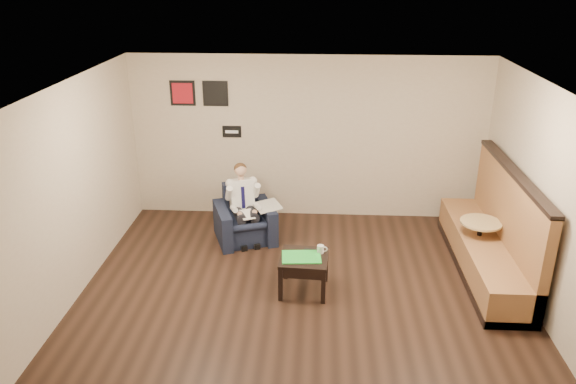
# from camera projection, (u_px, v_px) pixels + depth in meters

# --- Properties ---
(ground) EXTENTS (6.00, 6.00, 0.00)m
(ground) POSITION_uv_depth(u_px,v_px,m) (301.00, 309.00, 7.26)
(ground) COLOR black
(ground) RESTS_ON ground
(wall_back) EXTENTS (6.00, 0.02, 2.80)m
(wall_back) POSITION_uv_depth(u_px,v_px,m) (308.00, 138.00, 9.51)
(wall_back) COLOR beige
(wall_back) RESTS_ON ground
(wall_front) EXTENTS (6.00, 0.02, 2.80)m
(wall_front) POSITION_uv_depth(u_px,v_px,m) (288.00, 382.00, 3.96)
(wall_front) COLOR beige
(wall_front) RESTS_ON ground
(wall_left) EXTENTS (0.02, 6.00, 2.80)m
(wall_left) POSITION_uv_depth(u_px,v_px,m) (59.00, 204.00, 6.90)
(wall_left) COLOR beige
(wall_left) RESTS_ON ground
(wall_right) EXTENTS (0.02, 6.00, 2.80)m
(wall_right) POSITION_uv_depth(u_px,v_px,m) (558.00, 216.00, 6.58)
(wall_right) COLOR beige
(wall_right) RESTS_ON ground
(ceiling) EXTENTS (6.00, 6.00, 0.02)m
(ceiling) POSITION_uv_depth(u_px,v_px,m) (303.00, 95.00, 6.21)
(ceiling) COLOR white
(ceiling) RESTS_ON wall_back
(seating_sign) EXTENTS (0.32, 0.02, 0.20)m
(seating_sign) POSITION_uv_depth(u_px,v_px,m) (232.00, 132.00, 9.53)
(seating_sign) COLOR black
(seating_sign) RESTS_ON wall_back
(art_print_left) EXTENTS (0.42, 0.03, 0.42)m
(art_print_left) POSITION_uv_depth(u_px,v_px,m) (183.00, 93.00, 9.33)
(art_print_left) COLOR #AD1520
(art_print_left) RESTS_ON wall_back
(art_print_right) EXTENTS (0.42, 0.03, 0.42)m
(art_print_right) POSITION_uv_depth(u_px,v_px,m) (215.00, 94.00, 9.30)
(art_print_right) COLOR black
(art_print_right) RESTS_ON wall_back
(armchair) EXTENTS (1.13, 1.13, 0.86)m
(armchair) POSITION_uv_depth(u_px,v_px,m) (245.00, 215.00, 8.95)
(armchair) COLOR black
(armchair) RESTS_ON ground
(seated_man) EXTENTS (0.81, 0.98, 1.17)m
(seated_man) POSITION_uv_depth(u_px,v_px,m) (246.00, 209.00, 8.79)
(seated_man) COLOR white
(seated_man) RESTS_ON armchair
(lap_papers) EXTENTS (0.29, 0.33, 0.01)m
(lap_papers) POSITION_uv_depth(u_px,v_px,m) (247.00, 214.00, 8.73)
(lap_papers) COLOR white
(lap_papers) RESTS_ON seated_man
(newspaper) EXTENTS (0.52, 0.57, 0.01)m
(newspaper) POSITION_uv_depth(u_px,v_px,m) (268.00, 206.00, 8.90)
(newspaper) COLOR silver
(newspaper) RESTS_ON armchair
(side_table) EXTENTS (0.67, 0.67, 0.52)m
(side_table) POSITION_uv_depth(u_px,v_px,m) (304.00, 274.00, 7.58)
(side_table) COLOR black
(side_table) RESTS_ON ground
(green_folder) EXTENTS (0.54, 0.41, 0.01)m
(green_folder) POSITION_uv_depth(u_px,v_px,m) (301.00, 257.00, 7.47)
(green_folder) COLOR #2BD83E
(green_folder) RESTS_ON side_table
(coffee_mug) EXTENTS (0.10, 0.10, 0.11)m
(coffee_mug) POSITION_uv_depth(u_px,v_px,m) (320.00, 249.00, 7.57)
(coffee_mug) COLOR white
(coffee_mug) RESTS_ON side_table
(smartphone) EXTENTS (0.18, 0.12, 0.01)m
(smartphone) POSITION_uv_depth(u_px,v_px,m) (310.00, 250.00, 7.65)
(smartphone) COLOR black
(smartphone) RESTS_ON side_table
(banquette) EXTENTS (0.70, 2.95, 1.51)m
(banquette) POSITION_uv_depth(u_px,v_px,m) (488.00, 223.00, 7.91)
(banquette) COLOR #916038
(banquette) RESTS_ON ground
(cafe_table) EXTENTS (0.75, 0.75, 0.73)m
(cafe_table) POSITION_uv_depth(u_px,v_px,m) (478.00, 244.00, 8.16)
(cafe_table) COLOR tan
(cafe_table) RESTS_ON ground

